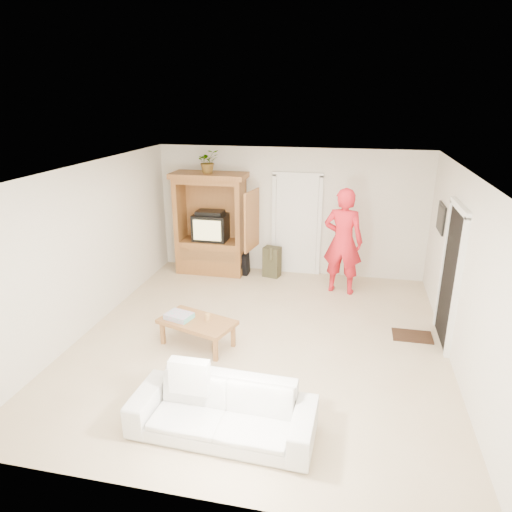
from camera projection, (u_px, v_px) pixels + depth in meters
The scene contains 19 objects.
floor at pixel (260, 340), 7.02m from camera, with size 6.00×6.00×0.00m, color tan.
ceiling at pixel (261, 170), 6.15m from camera, with size 6.00×6.00×0.00m, color white.
wall_back at pixel (290, 212), 9.35m from camera, with size 5.50×5.50×0.00m, color silver.
wall_front at pixel (189, 380), 3.82m from camera, with size 5.50×5.50×0.00m, color silver.
wall_left at pixel (89, 248), 7.13m from camera, with size 6.00×6.00×0.00m, color silver.
wall_right at pixel (464, 275), 6.04m from camera, with size 6.00×6.00×0.00m, color silver.
armoire at pixel (212, 230), 9.48m from camera, with size 1.82×1.14×2.10m.
door_back at pixel (296, 226), 9.39m from camera, with size 0.85×0.05×2.04m, color white.
doorway_right at pixel (450, 278), 6.69m from camera, with size 0.05×0.90×2.04m, color black.
framed_picture at pixel (441, 218), 7.70m from camera, with size 0.03×0.60×0.48m, color black.
doormat at pixel (412, 336), 7.11m from camera, with size 0.60×0.40×0.02m, color #382316.
plant at pixel (208, 161), 8.99m from camera, with size 0.41×0.36×0.46m, color #4C7238.
man at pixel (343, 241), 8.44m from camera, with size 0.73×0.48×2.01m, color red.
sofa at pixel (222, 410), 4.99m from camera, with size 2.02×0.79×0.59m, color silver.
coffee_table at pixel (197, 323), 6.76m from camera, with size 1.23×0.91×0.41m.
towel at pixel (179, 316), 6.79m from camera, with size 0.38×0.28×0.08m, color #F7529D.
candle at pixel (208, 317), 6.74m from camera, with size 0.08×0.08×0.10m, color tan.
backpack_black at pixel (240, 264), 9.54m from camera, with size 0.37×0.22×0.46m, color black, non-canonical shape.
backpack_olive at pixel (272, 262), 9.41m from camera, with size 0.33×0.25×0.63m, color #47442B, non-canonical shape.
Camera 1 is at (1.23, -6.07, 3.54)m, focal length 32.00 mm.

